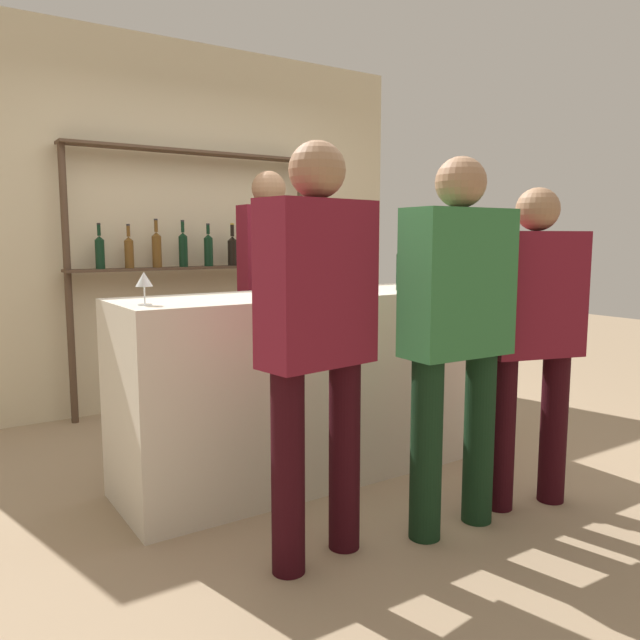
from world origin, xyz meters
TOP-DOWN VIEW (x-y plane):
  - ground_plane at (0.00, 0.00)m, footprint 16.00×16.00m
  - bar_counter at (0.00, 0.00)m, footprint 2.22×0.64m
  - back_wall at (0.00, 1.92)m, footprint 3.82×0.12m
  - back_shelf at (0.02, 1.74)m, footprint 1.95×0.18m
  - counter_bottle_0 at (0.71, 0.06)m, footprint 0.09×0.09m
  - counter_bottle_1 at (0.48, -0.13)m, footprint 0.08×0.08m
  - counter_bottle_2 at (-0.05, 0.18)m, footprint 0.07×0.07m
  - counter_bottle_3 at (1.01, -0.06)m, footprint 0.07×0.07m
  - wine_glass at (-1.01, -0.12)m, footprint 0.08×0.08m
  - cork_jar at (0.90, -0.10)m, footprint 0.10×0.10m
  - server_behind_counter at (0.20, 0.92)m, footprint 0.41×0.23m
  - customer_left at (-0.55, -0.82)m, footprint 0.49×0.27m
  - customer_right at (0.60, -0.94)m, footprint 0.50×0.33m
  - customer_center at (0.10, -0.93)m, footprint 0.50×0.23m

SIDE VIEW (x-z plane):
  - ground_plane at x=0.00m, z-range 0.00..0.00m
  - bar_counter at x=0.00m, z-range 0.00..1.01m
  - customer_right at x=0.60m, z-range 0.12..1.66m
  - customer_center at x=0.10m, z-range 0.13..1.78m
  - customer_left at x=-0.55m, z-range 0.14..1.81m
  - server_behind_counter at x=0.20m, z-range 0.17..1.93m
  - cork_jar at x=0.90m, z-range 1.01..1.13m
  - wine_glass at x=-1.01m, z-range 1.05..1.20m
  - counter_bottle_0 at x=0.71m, z-range 0.98..1.29m
  - counter_bottle_2 at x=-0.05m, z-range 0.98..1.31m
  - counter_bottle_1 at x=0.48m, z-range 0.97..1.32m
  - counter_bottle_3 at x=1.01m, z-range 0.97..1.33m
  - back_shelf at x=0.02m, z-range 0.29..2.26m
  - back_wall at x=0.00m, z-range 0.00..2.80m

